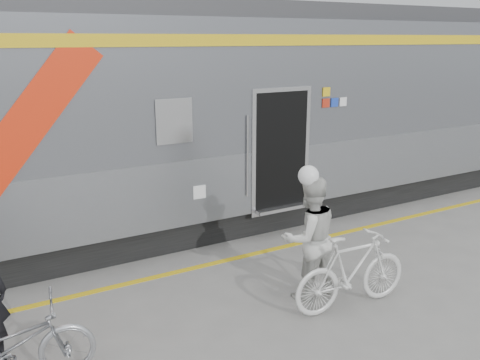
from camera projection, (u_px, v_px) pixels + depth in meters
ground at (319, 318)px, 6.53m from camera, size 90.00×90.00×0.00m
train at (132, 121)px, 9.02m from camera, size 24.00×3.17×4.10m
safety_strip at (238, 258)px, 8.33m from camera, size 24.00×0.12×0.01m
bicycle_left at (7, 347)px, 5.15m from camera, size 1.80×0.83×0.91m
woman at (309, 238)px, 6.90m from camera, size 0.88×0.71×1.72m
bicycle_right at (352, 271)px, 6.68m from camera, size 1.77×0.61×1.04m
helmet_woman at (312, 167)px, 6.64m from camera, size 0.28×0.28×0.28m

